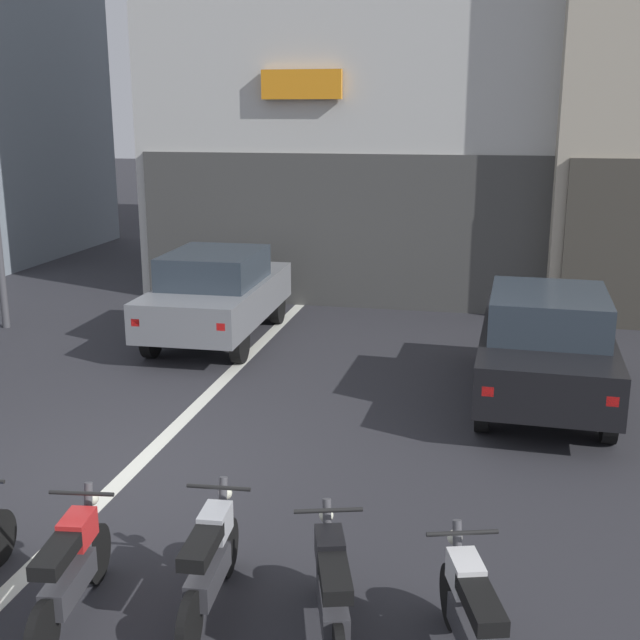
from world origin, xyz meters
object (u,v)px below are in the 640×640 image
motorcycle_white_row_rightmost (471,617)px  motorcycle_silver_row_centre (210,561)px  car_grey_crossing_near (217,292)px  car_blue_down_street (369,250)px  motorcycle_red_row_left_mid (71,568)px  motorcycle_black_row_right_mid (332,590)px  car_black_parked_kerbside (546,343)px

motorcycle_white_row_rightmost → motorcycle_silver_row_centre: bearing=171.3°
car_grey_crossing_near → motorcycle_silver_row_centre: 8.28m
car_blue_down_street → motorcycle_red_row_left_mid: (-0.42, -13.24, -0.43)m
car_blue_down_street → motorcycle_black_row_right_mid: (1.69, -13.09, -0.43)m
car_grey_crossing_near → motorcycle_silver_row_centre: size_ratio=2.47×
motorcycle_black_row_right_mid → motorcycle_silver_row_centre: bearing=169.8°
car_grey_crossing_near → motorcycle_white_row_rightmost: car_grey_crossing_near is taller
car_black_parked_kerbside → motorcycle_white_row_rightmost: size_ratio=2.57×
motorcycle_silver_row_centre → car_black_parked_kerbside: bearing=62.5°
car_black_parked_kerbside → motorcycle_red_row_left_mid: (-4.01, -6.01, -0.43)m
motorcycle_red_row_left_mid → motorcycle_black_row_right_mid: bearing=4.0°
car_black_parked_kerbside → car_blue_down_street: same height
car_blue_down_street → motorcycle_white_row_rightmost: bearing=-78.2°
car_grey_crossing_near → motorcycle_black_row_right_mid: size_ratio=2.55×
car_black_parked_kerbside → car_grey_crossing_near: bearing=158.8°
motorcycle_silver_row_centre → motorcycle_black_row_right_mid: size_ratio=1.03×
car_grey_crossing_near → car_black_parked_kerbside: same height
car_black_parked_kerbside → motorcycle_red_row_left_mid: size_ratio=2.50×
car_grey_crossing_near → motorcycle_white_row_rightmost: bearing=-59.8°
car_blue_down_street → motorcycle_black_row_right_mid: car_blue_down_street is taller
motorcycle_red_row_left_mid → motorcycle_black_row_right_mid: size_ratio=1.03×
motorcycle_silver_row_centre → car_blue_down_street: bearing=92.8°
motorcycle_black_row_right_mid → motorcycle_white_row_rightmost: bearing=-7.2°
motorcycle_black_row_right_mid → car_grey_crossing_near: bearing=114.7°
motorcycle_red_row_left_mid → motorcycle_silver_row_centre: bearing=17.7°
motorcycle_silver_row_centre → motorcycle_white_row_rightmost: same height
car_grey_crossing_near → car_black_parked_kerbside: bearing=-21.2°
motorcycle_red_row_left_mid → motorcycle_black_row_right_mid: (2.12, 0.15, 0.00)m
car_grey_crossing_near → motorcycle_black_row_right_mid: car_grey_crossing_near is taller
car_blue_down_street → motorcycle_black_row_right_mid: 13.21m
car_black_parked_kerbside → motorcycle_black_row_right_mid: size_ratio=2.56×
car_grey_crossing_near → car_blue_down_street: (2.00, 5.07, 0.00)m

